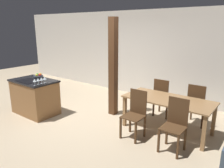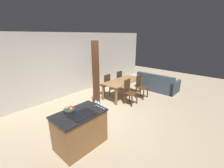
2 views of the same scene
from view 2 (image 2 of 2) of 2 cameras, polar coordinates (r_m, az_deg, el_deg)
name	(u,v)px [view 2 (image 2 of 2)]	position (r m, az deg, el deg)	size (l,w,h in m)	color
ground_plane	(105,116)	(5.14, -2.86, -12.18)	(16.00, 16.00, 0.00)	tan
wall_back	(60,66)	(6.61, -19.11, 6.34)	(11.20, 0.08, 2.70)	silver
kitchen_island	(80,129)	(3.82, -12.04, -16.47)	(1.19, 0.76, 0.90)	olive
fruit_bowl	(69,109)	(3.69, -16.01, -9.30)	(0.26, 0.26, 0.11)	#383D47
wine_glass_near	(104,104)	(3.62, -3.16, -7.75)	(0.08, 0.08, 0.15)	silver
wine_glass_middle	(101,103)	(3.68, -4.18, -7.33)	(0.08, 0.08, 0.15)	silver
wine_glass_far	(98,102)	(3.74, -5.17, -6.91)	(0.08, 0.08, 0.15)	silver
wine_glass_end	(96,101)	(3.81, -6.13, -6.51)	(0.08, 0.08, 0.15)	silver
dining_table	(123,83)	(6.49, 4.13, 0.52)	(1.86, 0.85, 0.73)	olive
dining_chair_near_left	(129,91)	(5.85, 6.59, -2.82)	(0.40, 0.40, 0.98)	#472D19
dining_chair_near_right	(141,86)	(6.52, 10.86, -0.81)	(0.40, 0.40, 0.98)	#472D19
dining_chair_far_left	(105,84)	(6.63, -2.53, -0.15)	(0.40, 0.40, 0.98)	#472D19
dining_chair_far_right	(117,80)	(7.22, 2.09, 1.41)	(0.40, 0.40, 0.98)	#472D19
couch	(157,84)	(7.69, 16.89, -0.12)	(0.98, 1.86, 0.85)	#3D4C5B
timber_post	(96,76)	(5.30, -6.15, 2.97)	(0.18, 0.18, 2.43)	#4C2D19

